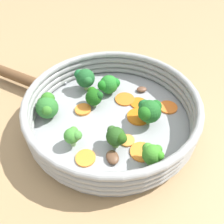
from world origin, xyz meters
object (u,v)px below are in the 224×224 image
Objects in this scene: broccoli_floret_3 at (152,154)px; mushroom_piece_1 at (142,89)px; carrot_slice_1 at (83,110)px; carrot_slice_3 at (127,140)px; broccoli_floret_2 at (85,78)px; mushroom_piece_0 at (112,157)px; carrot_slice_7 at (142,152)px; broccoli_floret_0 at (149,111)px; carrot_slice_6 at (168,107)px; carrot_slice_2 at (125,99)px; carrot_slice_5 at (138,117)px; broccoli_floret_1 at (94,96)px; broccoli_floret_4 at (47,106)px; broccoli_floret_7 at (109,84)px; carrot_slice_0 at (139,103)px; broccoli_floret_6 at (116,136)px; carrot_slice_4 at (86,158)px; broccoli_floret_5 at (73,136)px; skillet at (112,119)px.

mushroom_piece_1 is (0.06, 0.19, -0.02)m from broccoli_floret_3.
carrot_slice_1 is 0.12m from carrot_slice_3.
broccoli_floret_2 is 0.21m from mushroom_piece_0.
carrot_slice_7 is 0.77× the size of broccoli_floret_0.
carrot_slice_6 is 0.93× the size of broccoli_floret_3.
carrot_slice_2 is 0.10m from carrot_slice_6.
carrot_slice_5 is 0.11m from broccoli_floret_3.
carrot_slice_1 is at bearing -159.20° from broccoli_floret_1.
broccoli_floret_4 is 1.08× the size of broccoli_floret_7.
broccoli_floret_6 is (-0.08, -0.10, 0.03)m from carrot_slice_0.
broccoli_floret_2 is at bearing 141.21° from carrot_slice_0.
carrot_slice_4 is 0.65× the size of broccoli_floret_0.
broccoli_floret_1 is at bearing 20.80° from carrot_slice_1.
carrot_slice_0 is at bearing 57.46° from carrot_slice_3.
carrot_slice_3 is 0.04m from carrot_slice_7.
broccoli_floret_0 is at bearing -31.08° from carrot_slice_1.
mushroom_piece_0 reaches higher than carrot_slice_5.
broccoli_floret_5 is at bearing -169.24° from carrot_slice_6.
carrot_slice_0 is at bearing 49.46° from broccoli_floret_6.
carrot_slice_7 is at bearing -1.49° from mushroom_piece_0.
carrot_slice_0 is at bearing 71.29° from carrot_slice_7.
carrot_slice_3 is at bearing -121.86° from mushroom_piece_1.
carrot_slice_5 is 1.17× the size of carrot_slice_6.
broccoli_floret_4 is at bearing 137.05° from carrot_slice_7.
carrot_slice_1 is 0.84× the size of broccoli_floret_1.
broccoli_floret_1 is at bearing -143.37° from broccoli_floret_7.
carrot_slice_6 is 0.73× the size of broccoli_floret_4.
broccoli_floret_6 is 0.04m from mushroom_piece_0.
carrot_slice_1 is 0.74× the size of carrot_slice_5.
broccoli_floret_6 is (-0.02, -0.00, 0.03)m from carrot_slice_3.
carrot_slice_4 is 0.70× the size of broccoli_floret_7.
broccoli_floret_7 is at bearing 50.93° from broccoli_floret_5.
carrot_slice_4 is (-0.07, -0.09, 0.01)m from skillet.
carrot_slice_3 is 0.15m from broccoli_floret_7.
broccoli_floret_1 is (-0.09, 0.08, -0.01)m from broccoli_floret_0.
broccoli_floret_4 is 1.37× the size of broccoli_floret_5.
carrot_slice_0 is 0.08m from broccoli_floret_7.
carrot_slice_7 is at bearing -61.71° from carrot_slice_3.
skillet is 6.99× the size of carrot_slice_5.
broccoli_floret_5 reaches higher than skillet.
broccoli_floret_3 is (0.11, -0.04, 0.03)m from carrot_slice_4.
broccoli_floret_4 reaches higher than broccoli_floret_1.
broccoli_floret_5 is at bearing 155.43° from carrot_slice_7.
broccoli_floret_5 is at bearing -151.03° from skillet.
mushroom_piece_0 is at bearing -88.28° from broccoli_floret_2.
carrot_slice_2 and carrot_slice_6 have the same top height.
broccoli_floret_7 is (0.04, 0.03, -0.00)m from broccoli_floret_1.
broccoli_floret_5 is at bearing -129.07° from broccoli_floret_7.
carrot_slice_1 is 0.79× the size of carrot_slice_2.
broccoli_floret_0 reaches higher than skillet.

